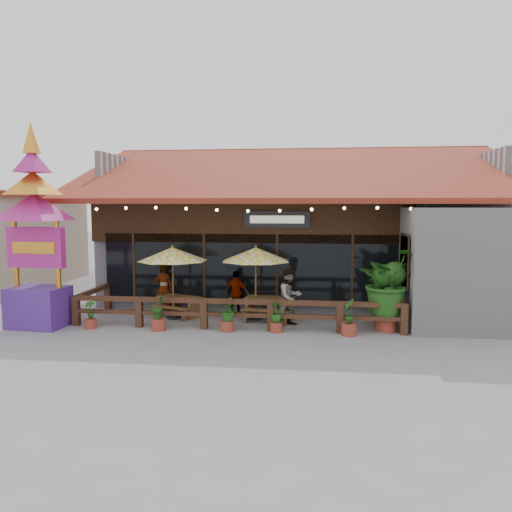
# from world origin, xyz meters

# --- Properties ---
(ground) EXTENTS (100.00, 100.00, 0.00)m
(ground) POSITION_xyz_m (0.00, 0.00, 0.00)
(ground) COLOR gray
(ground) RESTS_ON ground
(restaurant_building) EXTENTS (15.50, 14.73, 6.09)m
(restaurant_building) POSITION_xyz_m (0.26, 6.61, 2.21)
(restaurant_building) COLOR #BABABF
(restaurant_building) RESTS_ON ground
(patio_railing) EXTENTS (10.00, 2.60, 0.92)m
(patio_railing) POSITION_xyz_m (-2.25, -0.27, 0.61)
(patio_railing) COLOR #49271A
(patio_railing) RESTS_ON ground
(umbrella_left) EXTENTS (2.93, 2.93, 2.40)m
(umbrella_left) POSITION_xyz_m (-3.78, 0.72, 2.10)
(umbrella_left) COLOR brown
(umbrella_left) RESTS_ON ground
(umbrella_right) EXTENTS (2.76, 2.76, 2.40)m
(umbrella_right) POSITION_xyz_m (-1.12, 0.95, 2.09)
(umbrella_right) COLOR brown
(umbrella_right) RESTS_ON ground
(picnic_table_left) EXTENTS (1.77, 1.68, 0.68)m
(picnic_table_left) POSITION_xyz_m (-3.66, 1.04, 0.46)
(picnic_table_left) COLOR brown
(picnic_table_left) RESTS_ON ground
(picnic_table_right) EXTENTS (1.72, 1.54, 0.74)m
(picnic_table_right) POSITION_xyz_m (-0.66, 0.84, 0.50)
(picnic_table_right) COLOR brown
(picnic_table_right) RESTS_ON ground
(thai_sign_tower) EXTENTS (2.62, 2.62, 6.55)m
(thai_sign_tower) POSITION_xyz_m (-7.53, -0.80, 3.46)
(thai_sign_tower) COLOR #4E2588
(thai_sign_tower) RESTS_ON ground
(tropical_plant) EXTENTS (2.35, 2.30, 2.46)m
(tropical_plant) POSITION_xyz_m (2.86, -0.07, 1.41)
(tropical_plant) COLOR maroon
(tropical_plant) RESTS_ON ground
(diner_a) EXTENTS (0.62, 0.41, 1.67)m
(diner_a) POSITION_xyz_m (-4.38, 1.62, 0.84)
(diner_a) COLOR #352110
(diner_a) RESTS_ON ground
(diner_b) EXTENTS (1.08, 1.07, 1.76)m
(diner_b) POSITION_xyz_m (0.02, 0.20, 0.88)
(diner_b) COLOR #352110
(diner_b) RESTS_ON ground
(diner_c) EXTENTS (0.95, 0.57, 1.51)m
(diner_c) POSITION_xyz_m (-1.81, 1.37, 0.75)
(diner_c) COLOR #352110
(diner_c) RESTS_ON ground
(planter_a) EXTENTS (0.35, 0.35, 0.87)m
(planter_a) POSITION_xyz_m (-5.89, -0.83, 0.36)
(planter_a) COLOR maroon
(planter_a) RESTS_ON ground
(planter_b) EXTENTS (0.48, 0.50, 1.05)m
(planter_b) POSITION_xyz_m (-3.80, -0.81, 0.48)
(planter_b) COLOR maroon
(planter_b) RESTS_ON ground
(planter_c) EXTENTS (0.75, 0.77, 0.96)m
(planter_c) POSITION_xyz_m (-1.77, -0.70, 0.54)
(planter_c) COLOR maroon
(planter_c) RESTS_ON ground
(planter_d) EXTENTS (0.43, 0.43, 0.89)m
(planter_d) POSITION_xyz_m (-0.33, -0.63, 0.43)
(planter_d) COLOR maroon
(planter_d) RESTS_ON ground
(planter_e) EXTENTS (0.43, 0.43, 1.05)m
(planter_e) POSITION_xyz_m (1.74, -0.76, 0.44)
(planter_e) COLOR maroon
(planter_e) RESTS_ON ground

